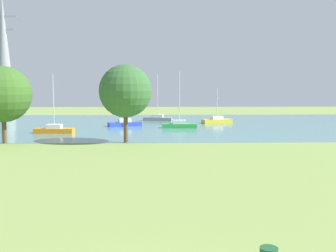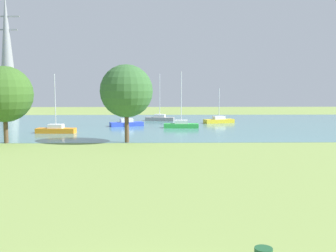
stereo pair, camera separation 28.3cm
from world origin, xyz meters
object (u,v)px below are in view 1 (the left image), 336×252
(tree_west_far, at_px, (3,94))
(tree_west_near, at_px, (125,91))
(sailboat_gray, at_px, (158,118))
(sailboat_yellow, at_px, (217,120))
(sailboat_orange, at_px, (54,130))
(sailboat_blue, at_px, (125,123))
(sailboat_green, at_px, (179,125))
(electricity_pylon, at_px, (4,52))

(tree_west_far, distance_m, tree_west_near, 12.28)
(sailboat_gray, relative_size, tree_west_far, 1.00)
(sailboat_gray, relative_size, tree_west_near, 0.98)
(sailboat_yellow, bearing_deg, sailboat_gray, 155.46)
(sailboat_orange, xyz_separation_m, tree_west_far, (-2.78, -8.54, 4.51))
(sailboat_yellow, distance_m, tree_west_near, 25.26)
(sailboat_gray, bearing_deg, sailboat_orange, -126.89)
(tree_west_near, bearing_deg, sailboat_blue, 94.96)
(sailboat_green, height_order, electricity_pylon, electricity_pylon)
(tree_west_far, bearing_deg, sailboat_gray, 58.65)
(sailboat_gray, distance_m, tree_west_near, 26.21)
(sailboat_green, relative_size, tree_west_near, 0.98)
(tree_west_far, height_order, tree_west_near, tree_west_near)
(sailboat_green, bearing_deg, electricity_pylon, 135.16)
(sailboat_blue, relative_size, electricity_pylon, 0.27)
(sailboat_orange, height_order, tree_west_near, tree_west_near)
(sailboat_orange, relative_size, tree_west_far, 0.93)
(sailboat_gray, xyz_separation_m, sailboat_yellow, (9.37, -4.28, -0.03))
(electricity_pylon, bearing_deg, sailboat_blue, -49.35)
(sailboat_orange, height_order, electricity_pylon, electricity_pylon)
(sailboat_gray, bearing_deg, sailboat_blue, -118.40)
(sailboat_orange, bearing_deg, sailboat_yellow, 30.08)
(tree_west_near, bearing_deg, sailboat_orange, 138.62)
(sailboat_yellow, height_order, tree_west_far, tree_west_far)
(sailboat_gray, height_order, tree_west_far, sailboat_gray)
(electricity_pylon, bearing_deg, sailboat_gray, -37.00)
(tree_west_far, relative_size, tree_west_near, 0.98)
(sailboat_yellow, height_order, electricity_pylon, electricity_pylon)
(sailboat_orange, xyz_separation_m, sailboat_gray, (12.89, 17.17, 0.01))
(tree_west_far, bearing_deg, sailboat_blue, 57.15)
(tree_west_far, bearing_deg, sailboat_yellow, 40.57)
(sailboat_yellow, bearing_deg, tree_west_near, -120.98)
(sailboat_green, height_order, sailboat_gray, sailboat_gray)
(sailboat_gray, distance_m, sailboat_yellow, 10.30)
(sailboat_green, xyz_separation_m, electricity_pylon, (-38.41, 38.20, 13.21))
(tree_west_far, bearing_deg, sailboat_orange, 71.98)
(sailboat_yellow, bearing_deg, sailboat_green, -131.46)
(sailboat_blue, xyz_separation_m, sailboat_green, (7.82, -2.57, 0.01))
(sailboat_orange, distance_m, sailboat_gray, 21.47)
(sailboat_orange, xyz_separation_m, electricity_pylon, (-22.54, 43.86, 13.22))
(tree_west_near, bearing_deg, sailboat_gray, 82.43)
(sailboat_blue, xyz_separation_m, tree_west_far, (-10.83, -16.77, 4.51))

